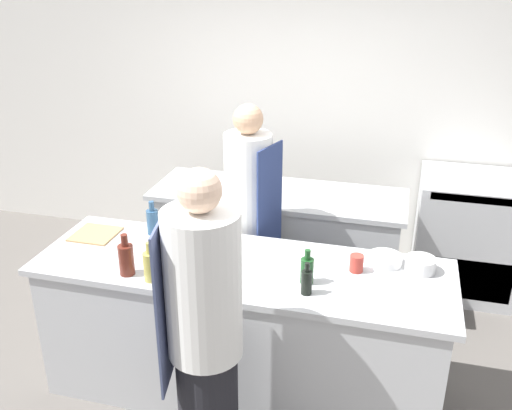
% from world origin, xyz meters
% --- Properties ---
extents(ground_plane, '(16.00, 16.00, 0.00)m').
position_xyz_m(ground_plane, '(0.00, 0.00, 0.00)').
color(ground_plane, '#605B56').
extents(wall_back, '(8.00, 0.06, 2.80)m').
position_xyz_m(wall_back, '(0.00, 2.13, 1.40)').
color(wall_back, silver).
rests_on(wall_back, ground_plane).
extents(prep_counter, '(2.55, 0.81, 0.94)m').
position_xyz_m(prep_counter, '(0.00, 0.00, 0.47)').
color(prep_counter, '#B7BABC').
rests_on(prep_counter, ground_plane).
extents(pass_counter, '(2.02, 0.70, 0.94)m').
position_xyz_m(pass_counter, '(-0.04, 1.20, 0.47)').
color(pass_counter, '#B7BABC').
rests_on(pass_counter, ground_plane).
extents(oven_range, '(0.85, 0.73, 1.01)m').
position_xyz_m(oven_range, '(1.49, 1.71, 0.51)').
color(oven_range, '#B7BABC').
rests_on(oven_range, ground_plane).
extents(chef_at_prep_near, '(0.42, 0.40, 1.81)m').
position_xyz_m(chef_at_prep_near, '(0.02, -0.71, 0.91)').
color(chef_at_prep_near, black).
rests_on(chef_at_prep_near, ground_plane).
extents(chef_at_stove, '(0.38, 0.37, 1.77)m').
position_xyz_m(chef_at_stove, '(-0.13, 0.63, 0.90)').
color(chef_at_stove, black).
rests_on(chef_at_stove, ground_plane).
extents(bottle_olive_oil, '(0.08, 0.08, 0.23)m').
position_xyz_m(bottle_olive_oil, '(-0.70, 0.26, 1.03)').
color(bottle_olive_oil, '#2D5175').
rests_on(bottle_olive_oil, prep_counter).
extents(bottle_vinegar, '(0.08, 0.08, 0.24)m').
position_xyz_m(bottle_vinegar, '(-0.45, -0.30, 1.03)').
color(bottle_vinegar, '#B2A84C').
rests_on(bottle_vinegar, prep_counter).
extents(bottle_wine, '(0.08, 0.08, 0.21)m').
position_xyz_m(bottle_wine, '(0.42, -0.10, 1.02)').
color(bottle_wine, '#19471E').
rests_on(bottle_wine, prep_counter).
extents(bottle_cooking_oil, '(0.09, 0.09, 0.26)m').
position_xyz_m(bottle_cooking_oil, '(-0.62, -0.28, 1.04)').
color(bottle_cooking_oil, '#5B2319').
rests_on(bottle_cooking_oil, prep_counter).
extents(bottle_sauce, '(0.06, 0.06, 0.19)m').
position_xyz_m(bottle_sauce, '(0.44, -0.22, 1.01)').
color(bottle_sauce, black).
rests_on(bottle_sauce, prep_counter).
extents(bottle_water, '(0.08, 0.08, 0.23)m').
position_xyz_m(bottle_water, '(-0.50, 0.05, 1.03)').
color(bottle_water, silver).
rests_on(bottle_water, prep_counter).
extents(bowl_mixing_large, '(0.18, 0.18, 0.09)m').
position_xyz_m(bowl_mixing_large, '(1.05, 0.20, 0.98)').
color(bowl_mixing_large, white).
rests_on(bowl_mixing_large, prep_counter).
extents(bowl_prep_small, '(0.21, 0.21, 0.05)m').
position_xyz_m(bowl_prep_small, '(0.84, 0.24, 0.96)').
color(bowl_prep_small, white).
rests_on(bowl_prep_small, prep_counter).
extents(cup, '(0.08, 0.08, 0.10)m').
position_xyz_m(cup, '(0.68, 0.11, 0.99)').
color(cup, '#B2382D').
rests_on(cup, prep_counter).
extents(cutting_board, '(0.28, 0.28, 0.01)m').
position_xyz_m(cutting_board, '(-1.06, 0.14, 0.94)').
color(cutting_board, tan).
rests_on(cutting_board, prep_counter).
extents(stockpot, '(0.27, 0.27, 0.20)m').
position_xyz_m(stockpot, '(-0.33, 1.32, 1.03)').
color(stockpot, '#B7BABC').
rests_on(stockpot, pass_counter).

